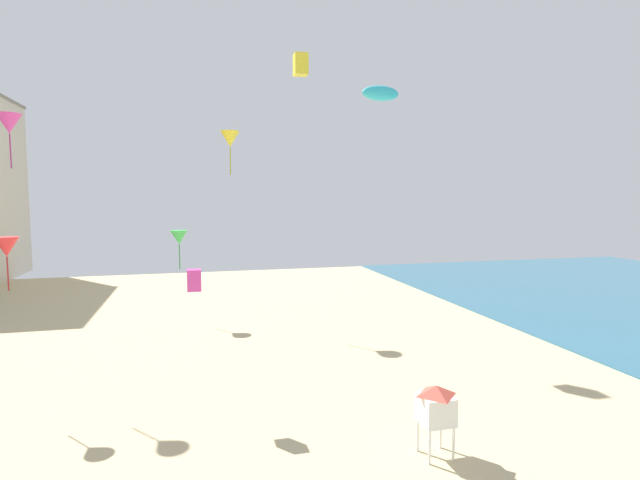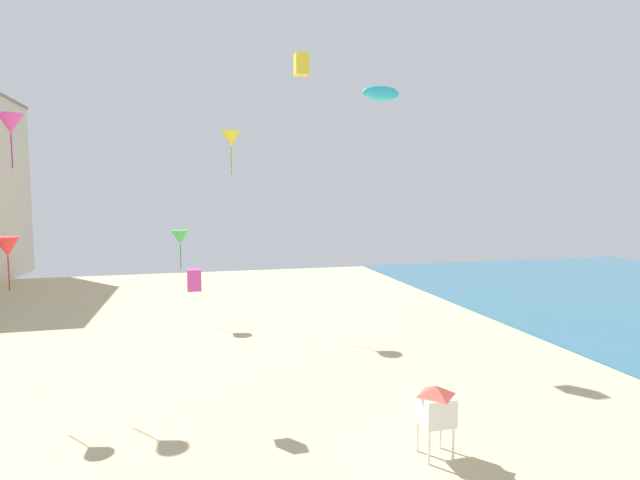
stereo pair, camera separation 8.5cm
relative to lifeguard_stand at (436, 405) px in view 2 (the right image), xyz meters
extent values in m
cylinder|color=white|center=(-0.45, -0.45, -1.24)|extent=(0.10, 0.10, 1.20)
cylinder|color=white|center=(0.45, -0.45, -1.24)|extent=(0.10, 0.10, 1.20)
cylinder|color=white|center=(-0.45, 0.45, -1.24)|extent=(0.10, 0.10, 1.20)
cylinder|color=white|center=(0.45, 0.45, -1.24)|extent=(0.10, 0.10, 1.20)
cube|color=white|center=(0.00, 0.00, -0.14)|extent=(1.10, 1.10, 1.00)
pyramid|color=#D14C3D|center=(0.00, 0.00, 0.54)|extent=(1.10, 1.10, 0.35)
cone|color=red|center=(-15.83, 8.60, 5.12)|extent=(1.03, 1.03, 0.84)
cylinder|color=maroon|center=(-15.83, 8.60, 3.95)|extent=(0.06, 0.06, 1.49)
cone|color=#DB3D9E|center=(-16.79, 12.77, 10.88)|extent=(1.19, 1.19, 0.97)
cylinder|color=#992A6E|center=(-16.79, 12.77, 9.53)|extent=(0.06, 0.06, 1.73)
cone|color=green|center=(-9.09, 21.89, 4.33)|extent=(1.25, 1.25, 1.03)
cylinder|color=#277C35|center=(-9.09, 21.89, 2.91)|extent=(0.07, 0.07, 1.82)
cone|color=yellow|center=(-5.37, 21.20, 11.41)|extent=(1.37, 1.37, 1.12)
cylinder|color=#A49220|center=(-5.37, 21.20, 9.86)|extent=(0.07, 0.07, 2.00)
ellipsoid|color=#2DB7CC|center=(0.65, 7.23, 12.13)|extent=(1.82, 0.50, 0.71)
cube|color=yellow|center=(-1.14, 16.73, 15.76)|extent=(0.86, 0.86, 1.36)
cube|color=#DB3D9E|center=(-8.07, 6.13, 3.74)|extent=(0.58, 0.58, 0.90)
camera|label=1|loc=(-8.04, -14.93, 7.21)|focal=27.48mm
camera|label=2|loc=(-7.96, -14.95, 7.21)|focal=27.48mm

